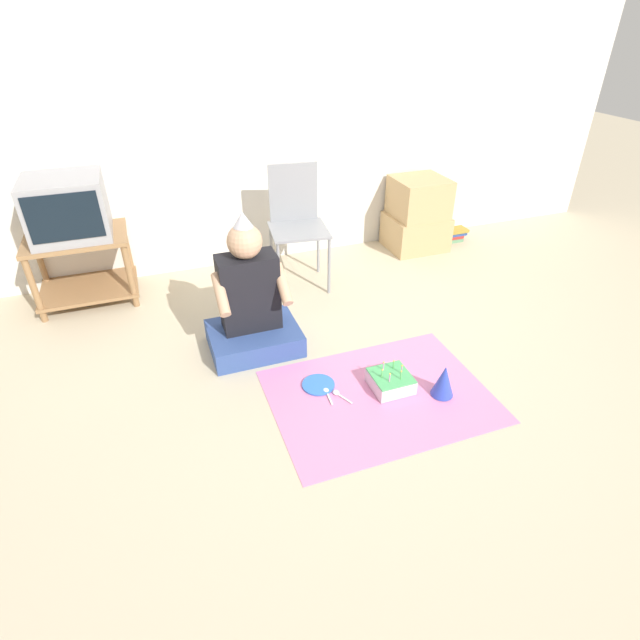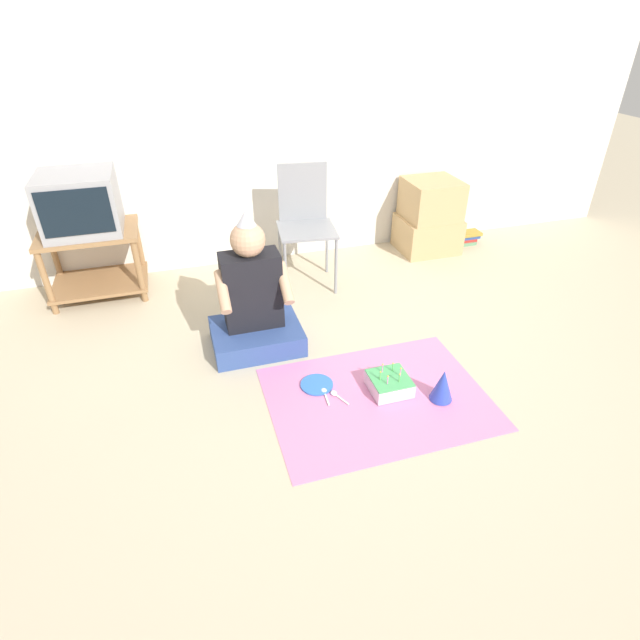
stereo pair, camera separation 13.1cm
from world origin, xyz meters
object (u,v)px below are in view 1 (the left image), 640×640
book_pile (455,234)px  paper_plate (318,385)px  tv (67,208)px  party_hat_blue (444,381)px  birthday_cake (391,381)px  person_seated (251,306)px  folding_chair (296,218)px  cardboard_box_stack (417,215)px

book_pile → paper_plate: book_pile is taller
tv → party_hat_blue: size_ratio=2.59×
tv → birthday_cake: 2.45m
book_pile → tv: bearing=-179.9°
paper_plate → person_seated: bearing=115.5°
tv → party_hat_blue: bearing=-44.4°
folding_chair → party_hat_blue: folding_chair is taller
folding_chair → paper_plate: (-0.30, -1.30, -0.51)m
book_pile → person_seated: (-2.16, -1.01, 0.23)m
tv → folding_chair: size_ratio=0.56×
paper_plate → folding_chair: bearing=77.2°
party_hat_blue → paper_plate: size_ratio=1.02×
person_seated → birthday_cake: (0.64, -0.69, -0.24)m
folding_chair → party_hat_blue: size_ratio=4.62×
tv → book_pile: tv is taller
birthday_cake → paper_plate: 0.42m
birthday_cake → paper_plate: birthday_cake is taller
cardboard_box_stack → party_hat_blue: size_ratio=3.23×
book_pile → party_hat_blue: bearing=-124.6°
folding_chair → cardboard_box_stack: folding_chair is taller
person_seated → paper_plate: 0.65m
birthday_cake → book_pile: bearing=48.1°
person_seated → tv: bearing=134.8°
tv → person_seated: (1.00, -1.01, -0.42)m
cardboard_box_stack → party_hat_blue: 2.05m
cardboard_box_stack → birthday_cake: size_ratio=2.82×
folding_chair → book_pile: (1.61, 0.24, -0.46)m
book_pile → cardboard_box_stack: bearing=-179.8°
cardboard_box_stack → birthday_cake: 2.04m
tv → folding_chair: (1.55, -0.23, -0.19)m
cardboard_box_stack → birthday_cake: (-1.10, -1.70, -0.25)m
folding_chair → cardboard_box_stack: (1.19, 0.24, -0.22)m
cardboard_box_stack → person_seated: 2.01m
birthday_cake → paper_plate: size_ratio=1.17×
tv → birthday_cake: (1.64, -1.69, -0.66)m
book_pile → birthday_cake: 2.29m
birthday_cake → party_hat_blue: bearing=-31.9°
folding_chair → paper_plate: bearing=-102.8°
person_seated → birthday_cake: bearing=-47.1°
party_hat_blue → folding_chair: bearing=101.7°
folding_chair → person_seated: size_ratio=1.00×
cardboard_box_stack → book_pile: size_ratio=3.17×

